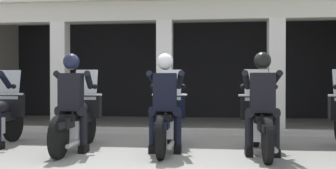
% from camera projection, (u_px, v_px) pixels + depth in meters
% --- Properties ---
extents(ground_plane, '(80.00, 80.00, 0.00)m').
position_uv_depth(ground_plane, '(180.00, 128.00, 9.24)').
color(ground_plane, gray).
extents(station_building, '(11.04, 3.94, 3.11)m').
position_uv_depth(station_building, '(173.00, 51.00, 10.69)').
color(station_building, black).
rests_on(station_building, ground).
extents(kerb_strip, '(10.54, 0.24, 0.12)m').
position_uv_depth(kerb_strip, '(162.00, 131.00, 8.27)').
color(kerb_strip, '#B7B5AD').
rests_on(kerb_strip, ground).
extents(motorcycle_left, '(0.62, 2.04, 1.35)m').
position_uv_depth(motorcycle_left, '(78.00, 119.00, 6.43)').
color(motorcycle_left, black).
rests_on(motorcycle_left, ground).
extents(police_officer_left, '(0.63, 0.61, 1.58)m').
position_uv_depth(police_officer_left, '(72.00, 94.00, 6.14)').
color(police_officer_left, black).
rests_on(police_officer_left, ground).
extents(motorcycle_center, '(0.62, 2.04, 1.35)m').
position_uv_depth(motorcycle_center, '(167.00, 120.00, 6.38)').
color(motorcycle_center, black).
rests_on(motorcycle_center, ground).
extents(police_officer_center, '(0.63, 0.61, 1.58)m').
position_uv_depth(police_officer_center, '(165.00, 94.00, 6.09)').
color(police_officer_center, black).
rests_on(police_officer_center, ground).
extents(motorcycle_right, '(0.62, 2.04, 1.35)m').
position_uv_depth(motorcycle_right, '(260.00, 121.00, 6.10)').
color(motorcycle_right, black).
rests_on(motorcycle_right, ground).
extents(police_officer_right, '(0.63, 0.61, 1.58)m').
position_uv_depth(police_officer_right, '(262.00, 95.00, 5.81)').
color(police_officer_right, black).
rests_on(police_officer_right, ground).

